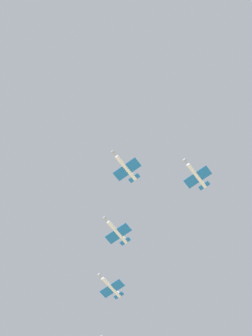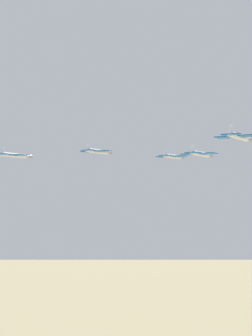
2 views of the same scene
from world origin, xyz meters
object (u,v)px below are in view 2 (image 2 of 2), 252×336
at_px(jet_starboard_outer, 239,137).
at_px(jet_lead, 173,156).
at_px(jet_starboard_inner, 200,154).
at_px(jet_port_outer, 14,155).
at_px(jet_port_inner, 97,151).

bearing_deg(jet_starboard_outer, jet_lead, 133.85).
bearing_deg(jet_starboard_inner, jet_port_outer, -160.35).
bearing_deg(jet_starboard_outer, jet_port_outer, -180.00).
height_order(jet_starboard_inner, jet_port_outer, jet_port_outer).
bearing_deg(jet_starboard_outer, jet_port_inner, 160.35).
bearing_deg(jet_port_outer, jet_starboard_outer, 0.00).
xyz_separation_m(jet_port_inner, jet_port_outer, (-0.25, -25.15, -1.72)).
bearing_deg(jet_lead, jet_port_inner, -134.69).
height_order(jet_lead, jet_port_outer, jet_lead).
xyz_separation_m(jet_port_outer, jet_starboard_outer, (50.66, 46.35, 1.13)).
bearing_deg(jet_starboard_inner, jet_lead, 134.69).
height_order(jet_starboard_inner, jet_starboard_outer, jet_starboard_outer).
relative_size(jet_lead, jet_starboard_outer, 1.00).
height_order(jet_port_outer, jet_starboard_outer, jet_starboard_outer).
distance_m(jet_port_inner, jet_port_outer, 25.21).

